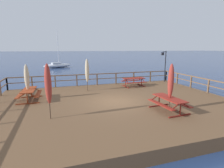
# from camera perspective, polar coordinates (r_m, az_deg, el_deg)

# --- Properties ---
(ground_plane) EXTENTS (600.00, 600.00, 0.00)m
(ground_plane) POSITION_cam_1_polar(r_m,az_deg,el_deg) (11.91, 1.27, -8.44)
(ground_plane) COLOR navy
(wooden_deck) EXTENTS (15.67, 11.68, 0.62)m
(wooden_deck) POSITION_cam_1_polar(r_m,az_deg,el_deg) (11.81, 1.28, -7.04)
(wooden_deck) COLOR brown
(wooden_deck) RESTS_ON ground
(railing_waterside_far) EXTENTS (15.47, 0.10, 1.09)m
(railing_waterside_far) POSITION_cam_1_polar(r_m,az_deg,el_deg) (16.91, -4.88, 2.25)
(railing_waterside_far) COLOR brown
(railing_waterside_far) RESTS_ON wooden_deck
(railing_side_right) EXTENTS (0.10, 11.48, 1.09)m
(railing_side_right) POSITION_cam_1_polar(r_m,az_deg,el_deg) (15.72, 28.90, 0.15)
(railing_side_right) COLOR brown
(railing_side_right) RESTS_ON wooden_deck
(picnic_table_back_right) EXTENTS (1.44, 2.08, 0.78)m
(picnic_table_back_right) POSITION_cam_1_polar(r_m,az_deg,el_deg) (13.01, -25.30, -2.44)
(picnic_table_back_right) COLOR #993819
(picnic_table_back_right) RESTS_ON wooden_deck
(picnic_table_mid_centre) EXTENTS (2.06, 1.47, 0.78)m
(picnic_table_mid_centre) POSITION_cam_1_polar(r_m,az_deg,el_deg) (16.36, 7.08, 1.22)
(picnic_table_mid_centre) COLOR maroon
(picnic_table_mid_centre) RESTS_ON wooden_deck
(picnic_table_front_left) EXTENTS (1.55, 2.24, 0.78)m
(picnic_table_front_left) POSITION_cam_1_polar(r_m,az_deg,el_deg) (10.31, 18.06, -5.30)
(picnic_table_front_left) COLOR maroon
(picnic_table_front_left) RESTS_ON wooden_deck
(patio_umbrella_tall_mid_right) EXTENTS (0.32, 0.32, 2.44)m
(patio_umbrella_tall_mid_right) POSITION_cam_1_polar(r_m,az_deg,el_deg) (12.91, -25.94, 1.88)
(patio_umbrella_tall_mid_right) COLOR #4C3828
(patio_umbrella_tall_mid_right) RESTS_ON wooden_deck
(patio_umbrella_short_mid) EXTENTS (0.32, 0.32, 2.63)m
(patio_umbrella_short_mid) POSITION_cam_1_polar(r_m,az_deg,el_deg) (14.42, -8.10, 4.29)
(patio_umbrella_short_mid) COLOR #4C3828
(patio_umbrella_short_mid) RESTS_ON wooden_deck
(patio_umbrella_tall_back_left) EXTENTS (0.32, 0.32, 2.65)m
(patio_umbrella_tall_back_left) POSITION_cam_1_polar(r_m,az_deg,el_deg) (10.10, 18.57, 0.87)
(patio_umbrella_tall_back_left) COLOR #4C3828
(patio_umbrella_tall_back_left) RESTS_ON wooden_deck
(patio_umbrella_short_back) EXTENTS (0.32, 0.32, 2.75)m
(patio_umbrella_short_back) POSITION_cam_1_polar(r_m,az_deg,el_deg) (8.97, -20.05, -0.07)
(patio_umbrella_short_back) COLOR #4C3828
(patio_umbrella_short_back) RESTS_ON wooden_deck
(lamp_post_hooked) EXTENTS (0.66, 0.34, 3.20)m
(lamp_post_hooked) POSITION_cam_1_polar(r_m,az_deg,el_deg) (18.94, 16.62, 6.94)
(lamp_post_hooked) COLOR black
(lamp_post_hooked) RESTS_ON wooden_deck
(sailboat_distant) EXTENTS (6.20, 3.72, 7.72)m
(sailboat_distant) POSITION_cam_1_polar(r_m,az_deg,el_deg) (39.95, -17.28, 5.81)
(sailboat_distant) COLOR silver
(sailboat_distant) RESTS_ON ground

